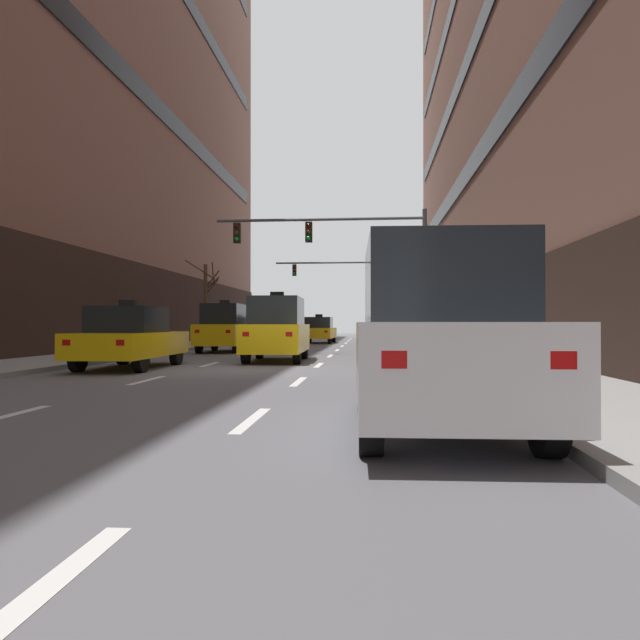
# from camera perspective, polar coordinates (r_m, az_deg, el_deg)

# --- Properties ---
(ground_plane) EXTENTS (120.00, 120.00, 0.00)m
(ground_plane) POSITION_cam_1_polar(r_m,az_deg,el_deg) (15.81, -6.88, -4.92)
(ground_plane) COLOR slate
(sidewalk_left) EXTENTS (3.25, 80.00, 0.14)m
(sidewalk_left) POSITION_cam_1_polar(r_m,az_deg,el_deg) (18.38, -27.83, -4.03)
(sidewalk_left) COLOR gray
(sidewalk_left) RESTS_ON ground
(sidewalk_right) EXTENTS (3.25, 80.00, 0.14)m
(sidewalk_right) POSITION_cam_1_polar(r_m,az_deg,el_deg) (15.86, 17.60, -4.64)
(sidewalk_right) COLOR gray
(sidewalk_right) RESTS_ON ground
(lane_stripe_l1_s2) EXTENTS (0.16, 2.00, 0.01)m
(lane_stripe_l1_s2) POSITION_cam_1_polar(r_m,az_deg,el_deg) (8.99, -28.57, -8.32)
(lane_stripe_l1_s2) COLOR silver
(lane_stripe_l1_s2) RESTS_ON ground
(lane_stripe_l1_s3) EXTENTS (0.16, 2.00, 0.01)m
(lane_stripe_l1_s3) POSITION_cam_1_polar(r_m,az_deg,el_deg) (13.42, -16.65, -5.70)
(lane_stripe_l1_s3) COLOR silver
(lane_stripe_l1_s3) RESTS_ON ground
(lane_stripe_l1_s4) EXTENTS (0.16, 2.00, 0.01)m
(lane_stripe_l1_s4) POSITION_cam_1_polar(r_m,az_deg,el_deg) (18.15, -10.83, -4.32)
(lane_stripe_l1_s4) COLOR silver
(lane_stripe_l1_s4) RESTS_ON ground
(lane_stripe_l1_s5) EXTENTS (0.16, 2.00, 0.01)m
(lane_stripe_l1_s5) POSITION_cam_1_polar(r_m,az_deg,el_deg) (23.00, -7.44, -3.49)
(lane_stripe_l1_s5) COLOR silver
(lane_stripe_l1_s5) RESTS_ON ground
(lane_stripe_l1_s6) EXTENTS (0.16, 2.00, 0.01)m
(lane_stripe_l1_s6) POSITION_cam_1_polar(r_m,az_deg,el_deg) (27.89, -5.25, -2.94)
(lane_stripe_l1_s6) COLOR silver
(lane_stripe_l1_s6) RESTS_ON ground
(lane_stripe_l1_s7) EXTENTS (0.16, 2.00, 0.01)m
(lane_stripe_l1_s7) POSITION_cam_1_polar(r_m,az_deg,el_deg) (32.82, -3.71, -2.56)
(lane_stripe_l1_s7) COLOR silver
(lane_stripe_l1_s7) RESTS_ON ground
(lane_stripe_l1_s8) EXTENTS (0.16, 2.00, 0.01)m
(lane_stripe_l1_s8) POSITION_cam_1_polar(r_m,az_deg,el_deg) (37.77, -2.57, -2.27)
(lane_stripe_l1_s8) COLOR silver
(lane_stripe_l1_s8) RESTS_ON ground
(lane_stripe_l1_s9) EXTENTS (0.16, 2.00, 0.01)m
(lane_stripe_l1_s9) POSITION_cam_1_polar(r_m,az_deg,el_deg) (42.73, -1.70, -2.05)
(lane_stripe_l1_s9) COLOR silver
(lane_stripe_l1_s9) RESTS_ON ground
(lane_stripe_l1_s10) EXTENTS (0.16, 2.00, 0.01)m
(lane_stripe_l1_s10) POSITION_cam_1_polar(r_m,az_deg,el_deg) (47.70, -1.01, -1.88)
(lane_stripe_l1_s10) COLOR silver
(lane_stripe_l1_s10) RESTS_ON ground
(lane_stripe_l2_s1) EXTENTS (0.16, 2.00, 0.01)m
(lane_stripe_l2_s1) POSITION_cam_1_polar(r_m,az_deg,el_deg) (3.13, -27.34, -23.87)
(lane_stripe_l2_s1) COLOR silver
(lane_stripe_l2_s1) RESTS_ON ground
(lane_stripe_l2_s2) EXTENTS (0.16, 2.00, 0.01)m
(lane_stripe_l2_s2) POSITION_cam_1_polar(r_m,az_deg,el_deg) (7.69, -6.73, -9.73)
(lane_stripe_l2_s2) COLOR silver
(lane_stripe_l2_s2) RESTS_ON ground
(lane_stripe_l2_s3) EXTENTS (0.16, 2.00, 0.01)m
(lane_stripe_l2_s3) POSITION_cam_1_polar(r_m,az_deg,el_deg) (12.59, -2.11, -6.08)
(lane_stripe_l2_s3) COLOR silver
(lane_stripe_l2_s3) RESTS_ON ground
(lane_stripe_l2_s4) EXTENTS (0.16, 2.00, 0.01)m
(lane_stripe_l2_s4) POSITION_cam_1_polar(r_m,az_deg,el_deg) (17.54, -0.11, -4.46)
(lane_stripe_l2_s4) COLOR silver
(lane_stripe_l2_s4) RESTS_ON ground
(lane_stripe_l2_s5) EXTENTS (0.16, 2.00, 0.01)m
(lane_stripe_l2_s5) POSITION_cam_1_polar(r_m,az_deg,el_deg) (22.52, 1.00, -3.56)
(lane_stripe_l2_s5) COLOR silver
(lane_stripe_l2_s5) RESTS_ON ground
(lane_stripe_l2_s6) EXTENTS (0.16, 2.00, 0.01)m
(lane_stripe_l2_s6) POSITION_cam_1_polar(r_m,az_deg,el_deg) (27.50, 1.71, -2.98)
(lane_stripe_l2_s6) COLOR silver
(lane_stripe_l2_s6) RESTS_ON ground
(lane_stripe_l2_s7) EXTENTS (0.16, 2.00, 0.01)m
(lane_stripe_l2_s7) POSITION_cam_1_polar(r_m,az_deg,el_deg) (32.49, 2.20, -2.58)
(lane_stripe_l2_s7) COLOR silver
(lane_stripe_l2_s7) RESTS_ON ground
(lane_stripe_l2_s8) EXTENTS (0.16, 2.00, 0.01)m
(lane_stripe_l2_s8) POSITION_cam_1_polar(r_m,az_deg,el_deg) (37.48, 2.56, -2.28)
(lane_stripe_l2_s8) COLOR silver
(lane_stripe_l2_s8) RESTS_ON ground
(lane_stripe_l2_s9) EXTENTS (0.16, 2.00, 0.01)m
(lane_stripe_l2_s9) POSITION_cam_1_polar(r_m,az_deg,el_deg) (42.48, 2.84, -2.06)
(lane_stripe_l2_s9) COLOR silver
(lane_stripe_l2_s9) RESTS_ON ground
(lane_stripe_l2_s10) EXTENTS (0.16, 2.00, 0.01)m
(lane_stripe_l2_s10) POSITION_cam_1_polar(r_m,az_deg,el_deg) (47.47, 3.05, -1.88)
(lane_stripe_l2_s10) COLOR silver
(lane_stripe_l2_s10) RESTS_ON ground
(taxi_driving_0) EXTENTS (1.98, 4.63, 1.92)m
(taxi_driving_0) POSITION_cam_1_polar(r_m,az_deg,el_deg) (17.09, -18.18, -1.70)
(taxi_driving_0) COLOR black
(taxi_driving_0) RESTS_ON ground
(taxi_driving_1) EXTENTS (1.98, 4.48, 2.33)m
(taxi_driving_1) POSITION_cam_1_polar(r_m,az_deg,el_deg) (19.42, -4.25, -0.92)
(taxi_driving_1) COLOR black
(taxi_driving_1) RESTS_ON ground
(taxi_driving_2) EXTENTS (2.00, 4.54, 1.87)m
(taxi_driving_2) POSITION_cam_1_polar(r_m,az_deg,el_deg) (37.50, -0.08, -1.02)
(taxi_driving_2) COLOR black
(taxi_driving_2) RESTS_ON ground
(taxi_driving_3) EXTENTS (1.94, 4.44, 2.31)m
(taxi_driving_3) POSITION_cam_1_polar(r_m,az_deg,el_deg) (26.23, -9.36, -0.79)
(taxi_driving_3) COLOR black
(taxi_driving_3) RESTS_ON ground
(car_parked_0) EXTENTS (2.02, 4.59, 2.20)m
(car_parked_0) POSITION_cam_1_polar(r_m,az_deg,el_deg) (7.00, 11.47, -1.69)
(car_parked_0) COLOR black
(car_parked_0) RESTS_ON ground
(traffic_signal_0) EXTENTS (8.75, 0.35, 5.80)m
(traffic_signal_0) POSITION_cam_1_polar(r_m,az_deg,el_deg) (24.07, 2.74, 7.07)
(traffic_signal_0) COLOR #4C4C51
(traffic_signal_0) RESTS_ON sidewalk_right
(traffic_signal_1) EXTENTS (9.20, 0.35, 6.10)m
(traffic_signal_1) POSITION_cam_1_polar(r_m,az_deg,el_deg) (42.22, 4.05, 3.87)
(traffic_signal_1) COLOR #4C4C51
(traffic_signal_1) RESTS_ON sidewalk_right
(street_tree_0) EXTENTS (2.23, 2.22, 4.74)m
(street_tree_0) POSITION_cam_1_polar(r_m,az_deg,el_deg) (33.71, 10.31, 2.16)
(street_tree_0) COLOR #4C3823
(street_tree_0) RESTS_ON sidewalk_right
(street_tree_1) EXTENTS (1.81, 1.81, 4.79)m
(street_tree_1) POSITION_cam_1_polar(r_m,az_deg,el_deg) (34.55, -11.16, 1.97)
(street_tree_1) COLOR #4C3823
(street_tree_1) RESTS_ON sidewalk_left
(pedestrian_0) EXTENTS (0.49, 0.32, 1.50)m
(pedestrian_0) POSITION_cam_1_polar(r_m,az_deg,el_deg) (28.49, 11.49, -0.88)
(pedestrian_0) COLOR #383D59
(pedestrian_0) RESTS_ON sidewalk_right
(pedestrian_1) EXTENTS (0.32, 0.49, 1.49)m
(pedestrian_1) POSITION_cam_1_polar(r_m,az_deg,el_deg) (16.46, 15.00, -1.27)
(pedestrian_1) COLOR black
(pedestrian_1) RESTS_ON sidewalk_right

